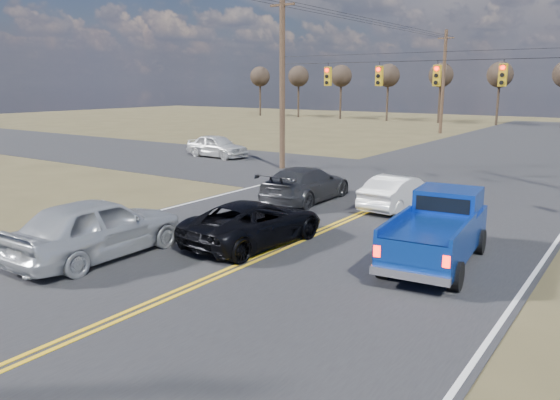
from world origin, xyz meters
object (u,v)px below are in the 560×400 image
Objects in this scene: silver_suv at (97,227)px; cross_car_west at (217,146)px; pickup_truck at (438,231)px; dgrey_car_queue at (306,184)px; white_car_queue at (399,192)px; black_suv at (255,222)px.

cross_car_west is (-11.58, 18.40, -0.13)m from silver_suv.
dgrey_car_queue is at bearing 140.56° from pickup_truck.
white_car_queue is at bearing -114.47° from silver_suv.
black_suv is at bearing -131.96° from cross_car_west.
black_suv is 20.62m from cross_car_west.
black_suv is 7.36m from white_car_queue.
cross_car_west reaches higher than dgrey_car_queue.
silver_suv is 1.17× the size of cross_car_west.
pickup_truck is at bearing -120.41° from cross_car_west.
black_suv reaches higher than white_car_queue.
pickup_truck is at bearing -160.74° from black_suv.
black_suv is at bearing -171.44° from pickup_truck.
pickup_truck is at bearing 126.59° from white_car_queue.
silver_suv is at bearing 83.32° from dgrey_car_queue.
silver_suv is at bearing 71.71° from white_car_queue.
cross_car_west is (-12.41, 8.45, 0.03)m from dgrey_car_queue.
silver_suv reaches higher than black_suv.
dgrey_car_queue is at bearing -67.22° from black_suv.
silver_suv is 21.74m from cross_car_west.
black_suv is at bearing 106.02° from dgrey_car_queue.
pickup_truck reaches higher than dgrey_car_queue.
pickup_truck is 8.86m from dgrey_car_queue.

